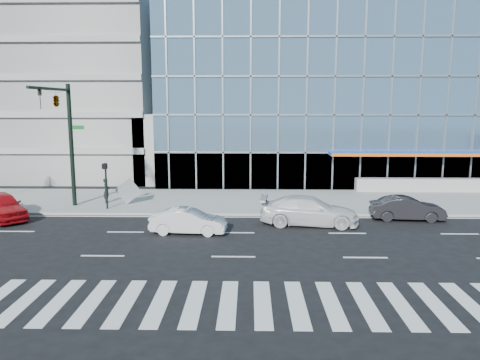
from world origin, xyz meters
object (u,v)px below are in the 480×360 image
Objects in this scene: white_suv at (309,211)px; tilted_panel at (128,191)px; ped_signal_post at (106,179)px; red_sedan at (1,206)px; dark_sedan at (407,208)px; pedestrian at (107,191)px; white_sedan at (188,221)px; traffic_signal at (61,115)px.

tilted_panel reaches higher than white_suv.
red_sedan is at bearing -157.87° from ped_signal_post.
dark_sedan is 0.88× the size of red_sedan.
white_suv reaches higher than dark_sedan.
dark_sedan is 2.52× the size of pedestrian.
traffic_signal is at bearing 64.89° from white_sedan.
pedestrian is at bearing 147.61° from tilted_panel.
red_sedan is at bearing 93.50° from white_suv.
ped_signal_post is 1.77× the size of pedestrian.
red_sedan is (-3.18, -1.94, -5.34)m from traffic_signal.
traffic_signal is 4.75m from ped_signal_post.
tilted_panel is (-17.61, 3.39, 0.36)m from dark_sedan.
traffic_signal is 6.51m from red_sedan.
ped_signal_post is 2.31× the size of tilted_panel.
ped_signal_post is 0.70× the size of dark_sedan.
traffic_signal is at bearing -170.40° from tilted_panel.
ped_signal_post is 6.27m from red_sedan.
traffic_signal is 11.13m from white_sedan.
traffic_signal is 21.90m from dark_sedan.
dark_sedan is at bearing -72.59° from white_suv.
white_suv is 1.16× the size of red_sedan.
tilted_panel reaches higher than white_sedan.
white_sedan is 0.95× the size of dark_sedan.
dark_sedan is at bearing -106.63° from pedestrian.
ped_signal_post is 0.53× the size of white_suv.
traffic_signal reaches higher than tilted_panel.
tilted_panel is at bearing -110.27° from pedestrian.
traffic_signal is 1.42× the size of white_suv.
pedestrian is (-0.57, 1.87, -1.14)m from ped_signal_post.
white_suv is 1.38× the size of white_sedan.
red_sedan is 6.61m from pedestrian.
traffic_signal is 6.47m from tilted_panel.
red_sedan reaches higher than white_suv.
pedestrian reaches higher than white_suv.
white_suv is 4.33× the size of tilted_panel.
white_sedan is 8.18m from tilted_panel.
tilted_panel is at bearing -15.21° from red_sedan.
pedestrian is (-6.52, 6.96, 0.33)m from white_sedan.
traffic_signal is 16.30m from white_suv.
pedestrian is 1.67m from tilted_panel.
ped_signal_post is 18.81m from dark_sedan.
pedestrian is at bearing 106.89° from ped_signal_post.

